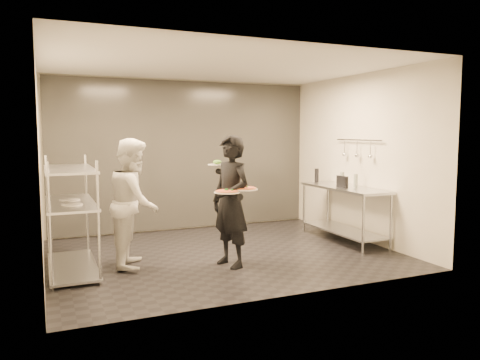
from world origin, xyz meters
name	(u,v)px	position (x,y,z in m)	size (l,w,h in m)	color
room_shell	(198,157)	(0.00, 1.18, 1.40)	(5.00, 4.00, 2.80)	black
pass_rack	(71,213)	(-2.15, 0.00, 0.77)	(0.60, 1.60, 1.50)	#AFB1B6
prep_counter	(344,204)	(2.18, 0.00, 0.63)	(0.60, 1.80, 0.92)	#AFB1B6
utensil_rail	(357,149)	(2.43, 0.00, 1.55)	(0.07, 1.20, 0.31)	#AFB1B6
waiter	(231,201)	(-0.13, -0.65, 0.89)	(0.65, 0.43, 1.79)	black
chef	(134,202)	(-1.33, -0.09, 0.87)	(0.85, 0.66, 1.75)	silver
pizza_plate_near	(227,192)	(-0.28, -0.87, 1.06)	(0.34, 0.34, 0.05)	silver
pizza_plate_far	(245,189)	(0.00, -0.82, 1.08)	(0.34, 0.34, 0.05)	silver
salad_plate	(217,163)	(-0.22, -0.36, 1.40)	(0.26, 0.26, 0.07)	silver
pos_monitor	(342,182)	(2.06, -0.11, 1.02)	(0.05, 0.27, 0.20)	black
bottle_green	(342,179)	(2.16, 0.03, 1.04)	(0.07, 0.07, 0.25)	gray
bottle_clear	(356,181)	(2.31, -0.13, 1.03)	(0.07, 0.07, 0.22)	gray
bottle_dark	(317,175)	(2.14, 0.80, 1.04)	(0.07, 0.07, 0.25)	black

